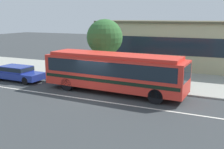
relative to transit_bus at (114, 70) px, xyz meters
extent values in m
plane|color=#35393B|center=(-1.09, -1.46, -1.68)|extent=(120.00, 120.00, 0.00)
cube|color=#9C9D93|center=(-1.09, 5.35, -1.62)|extent=(60.00, 8.00, 0.12)
cube|color=silver|center=(-1.09, -2.26, -1.67)|extent=(56.00, 0.16, 0.01)
cube|color=red|center=(-0.02, 0.00, -0.14)|extent=(10.67, 2.94, 2.22)
cube|color=red|center=(-0.02, 0.00, 1.09)|extent=(9.81, 2.61, 0.24)
cube|color=#19232D|center=(-0.02, 0.00, 0.30)|extent=(10.03, 2.94, 0.98)
cube|color=black|center=(-0.02, 0.00, -0.54)|extent=(10.46, 2.96, 0.24)
cube|color=#19232D|center=(5.22, -0.21, 0.30)|extent=(0.21, 2.21, 1.07)
cylinder|color=black|center=(3.62, 0.97, -1.18)|extent=(1.01, 0.32, 1.00)
cylinder|color=black|center=(3.53, -1.26, -1.18)|extent=(1.01, 0.32, 1.00)
cylinder|color=black|center=(-3.35, 1.25, -1.18)|extent=(1.01, 0.32, 1.00)
cylinder|color=black|center=(-3.44, -0.97, -1.18)|extent=(1.01, 0.32, 1.00)
cube|color=navy|center=(-9.14, -0.02, -1.16)|extent=(4.73, 1.94, 0.55)
cube|color=navy|center=(-9.37, -0.01, -0.64)|extent=(2.66, 1.68, 0.50)
cube|color=#19232D|center=(-9.37, -0.01, -0.61)|extent=(2.71, 1.69, 0.32)
cylinder|color=black|center=(-7.58, 0.76, -1.36)|extent=(0.64, 0.23, 0.64)
cylinder|color=black|center=(-7.61, -0.86, -1.36)|extent=(0.64, 0.23, 0.64)
cylinder|color=black|center=(-10.67, 0.83, -1.36)|extent=(0.64, 0.23, 0.64)
cylinder|color=#1F2A49|center=(4.11, 3.46, -1.15)|extent=(0.14, 0.14, 0.82)
cylinder|color=#1F2A49|center=(4.25, 3.37, -1.15)|extent=(0.14, 0.14, 0.82)
cylinder|color=#475746|center=(4.18, 3.42, -0.44)|extent=(0.47, 0.47, 0.58)
sphere|color=tan|center=(4.18, 3.42, -0.04)|extent=(0.22, 0.22, 0.22)
cylinder|color=navy|center=(2.03, 2.50, -1.15)|extent=(0.14, 0.14, 0.81)
cylinder|color=navy|center=(1.90, 2.59, -1.15)|extent=(0.14, 0.14, 0.81)
cylinder|color=#3B6CBB|center=(1.97, 2.54, -0.43)|extent=(0.48, 0.48, 0.64)
sphere|color=#B3AE8A|center=(1.97, 2.54, 0.01)|extent=(0.23, 0.23, 0.23)
cylinder|color=#35372D|center=(-4.90, 2.00, -1.15)|extent=(0.14, 0.14, 0.81)
cylinder|color=#35372D|center=(-4.90, 2.16, -1.15)|extent=(0.14, 0.14, 0.81)
cylinder|color=#C73F40|center=(-4.90, 2.08, -0.46)|extent=(0.35, 0.35, 0.57)
sphere|color=tan|center=(-4.90, 2.08, -0.06)|extent=(0.22, 0.22, 0.22)
cylinder|color=gray|center=(3.61, 1.97, -0.43)|extent=(0.08, 0.08, 2.26)
cube|color=yellow|center=(3.61, 1.97, 0.50)|extent=(0.08, 0.44, 0.56)
cylinder|color=brown|center=(-2.67, 3.97, -0.32)|extent=(0.24, 0.24, 2.48)
sphere|color=#326731|center=(-2.67, 3.97, 2.04)|extent=(3.19, 3.19, 3.19)
cube|color=tan|center=(2.21, 12.09, 0.73)|extent=(16.82, 6.13, 4.81)
cube|color=#19232D|center=(2.21, 9.01, 0.97)|extent=(15.47, 0.04, 1.73)
cube|color=brown|center=(2.21, 12.09, 3.25)|extent=(17.22, 6.53, 0.24)
camera|label=1|loc=(7.89, -17.43, 3.83)|focal=43.11mm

